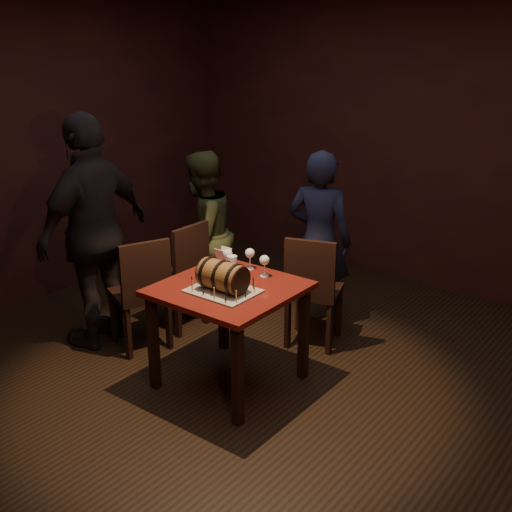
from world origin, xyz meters
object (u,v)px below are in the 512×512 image
(wine_glass_right, at_px, (265,261))
(person_back, at_px, (319,241))
(pub_table, at_px, (229,301))
(pint_of_ale, at_px, (232,266))
(barrel_cake, at_px, (223,276))
(chair_left_front, at_px, (142,289))
(person_left_rear, at_px, (202,234))
(chair_left_rear, at_px, (183,270))
(person_left_front, at_px, (94,232))
(wine_glass_left, at_px, (228,255))
(wine_glass_mid, at_px, (250,254))
(chair_back, at_px, (312,286))

(wine_glass_right, bearing_deg, person_back, 96.89)
(pub_table, xyz_separation_m, pint_of_ale, (-0.11, 0.17, 0.18))
(barrel_cake, distance_m, chair_left_front, 0.96)
(pub_table, relative_size, person_left_rear, 0.62)
(pub_table, xyz_separation_m, chair_left_rear, (-0.89, 0.46, -0.12))
(pub_table, relative_size, barrel_cake, 2.41)
(person_back, bearing_deg, pub_table, 78.96)
(pub_table, bearing_deg, person_left_rear, 140.43)
(barrel_cake, relative_size, chair_left_front, 0.40)
(person_left_rear, bearing_deg, chair_left_front, 3.48)
(wine_glass_right, distance_m, chair_left_front, 1.06)
(barrel_cake, bearing_deg, person_left_front, -179.16)
(pint_of_ale, xyz_separation_m, chair_left_front, (-0.75, -0.19, -0.30))
(wine_glass_right, height_order, chair_left_rear, chair_left_rear)
(wine_glass_left, distance_m, wine_glass_mid, 0.16)
(chair_left_front, relative_size, person_left_rear, 0.64)
(pint_of_ale, bearing_deg, wine_glass_right, 33.43)
(wine_glass_left, height_order, chair_back, chair_back)
(pub_table, relative_size, pint_of_ale, 6.00)
(wine_glass_left, bearing_deg, chair_left_front, -157.98)
(wine_glass_right, bearing_deg, chair_left_front, -161.24)
(wine_glass_left, bearing_deg, person_left_front, -161.07)
(chair_left_rear, bearing_deg, wine_glass_right, -9.58)
(barrel_cake, height_order, wine_glass_left, barrel_cake)
(chair_back, bearing_deg, wine_glass_right, -98.32)
(pub_table, xyz_separation_m, wine_glass_mid, (-0.09, 0.36, 0.23))
(pint_of_ale, height_order, chair_left_rear, chair_left_rear)
(wine_glass_right, bearing_deg, wine_glass_mid, 162.29)
(pub_table, distance_m, person_left_rear, 1.28)
(barrel_cake, bearing_deg, chair_left_front, 174.98)
(wine_glass_mid, height_order, chair_back, chair_back)
(person_left_rear, relative_size, person_left_front, 0.78)
(pub_table, bearing_deg, wine_glass_right, 74.34)
(wine_glass_left, relative_size, pint_of_ale, 1.07)
(person_back, bearing_deg, chair_left_rear, 28.86)
(pint_of_ale, relative_size, person_back, 0.10)
(barrel_cake, distance_m, wine_glass_left, 0.42)
(chair_back, height_order, person_left_rear, person_left_rear)
(chair_left_front, bearing_deg, wine_glass_mid, 26.10)
(person_back, bearing_deg, person_left_front, 34.89)
(wine_glass_left, height_order, person_left_front, person_left_front)
(pub_table, relative_size, chair_back, 0.97)
(wine_glass_right, xyz_separation_m, person_left_rear, (-1.07, 0.51, -0.14))
(wine_glass_left, xyz_separation_m, person_left_front, (-1.05, -0.36, 0.06))
(barrel_cake, xyz_separation_m, person_left_front, (-1.29, -0.02, 0.07))
(person_back, bearing_deg, chair_left_front, 43.67)
(wine_glass_mid, bearing_deg, wine_glass_right, -17.71)
(chair_left_front, bearing_deg, pint_of_ale, 14.39)
(chair_left_rear, bearing_deg, person_back, 41.14)
(barrel_cake, bearing_deg, wine_glass_right, 82.44)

